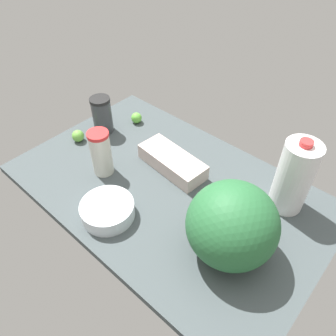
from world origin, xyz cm
name	(u,v)px	position (x,y,z in cm)	size (l,w,h in cm)	color
countertop	(168,189)	(0.00, 0.00, 1.50)	(120.00, 76.00, 3.00)	#414A4C
shaker_bottle	(102,115)	(-46.57, 7.37, 11.62)	(9.05, 9.05, 17.16)	#393C40
egg_carton	(172,162)	(-5.92, 9.20, 6.31)	(29.33, 11.90, 6.62)	beige
watermelon	(232,225)	(33.01, -8.28, 16.27)	(27.99, 27.99, 26.55)	#286737
mixing_bowl	(108,210)	(-6.47, -24.63, 5.89)	(19.00, 19.00, 5.78)	silver
milk_jug	(294,177)	(37.74, 22.04, 17.03)	(12.26, 12.26, 29.62)	white
tumbler_cup	(101,153)	(-25.30, -10.72, 12.75)	(8.31, 8.31, 19.42)	beige
lime_beside_bowl	(136,118)	(-39.94, 22.02, 5.54)	(5.07, 5.07, 5.07)	#62B93E
lime_loose	(78,136)	(-49.17, -5.40, 5.69)	(5.37, 5.37, 5.37)	#69AE41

